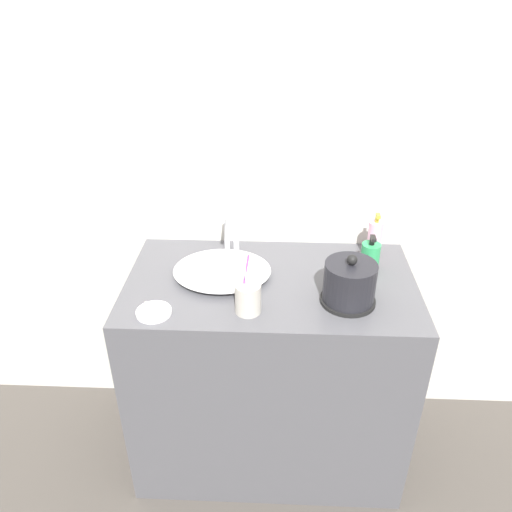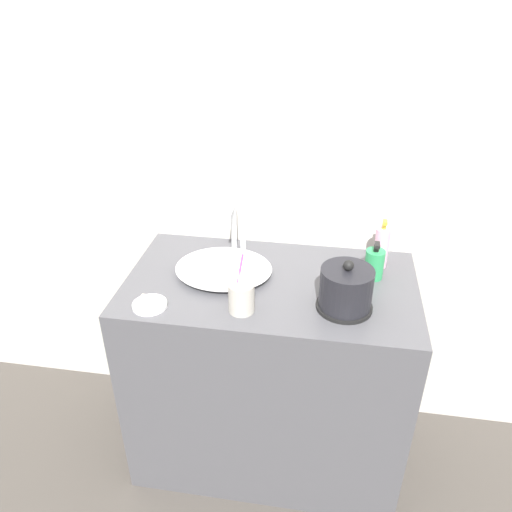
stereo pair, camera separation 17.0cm
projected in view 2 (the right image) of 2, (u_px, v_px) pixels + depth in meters
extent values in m
plane|color=#47423D|center=(257.00, 504.00, 1.92)|extent=(12.00, 12.00, 0.00)
cube|color=beige|center=(284.00, 127.00, 1.77)|extent=(6.00, 0.04, 2.60)
cube|color=#4C4C51|center=(269.00, 371.00, 1.96)|extent=(1.02, 0.57, 0.84)
ellipsoid|color=white|center=(224.00, 268.00, 1.78)|extent=(0.35, 0.30, 0.05)
cylinder|color=silver|center=(234.00, 226.00, 1.91)|extent=(0.02, 0.02, 0.19)
cylinder|color=silver|center=(230.00, 212.00, 1.81)|extent=(0.02, 0.13, 0.02)
cylinder|color=silver|center=(243.00, 244.00, 1.94)|extent=(0.02, 0.02, 0.04)
cylinder|color=black|center=(344.00, 306.00, 1.61)|extent=(0.18, 0.18, 0.01)
cylinder|color=black|center=(346.00, 289.00, 1.58)|extent=(0.17, 0.17, 0.14)
sphere|color=black|center=(349.00, 265.00, 1.53)|extent=(0.03, 0.03, 0.03)
cylinder|color=#B7B2A8|center=(241.00, 297.00, 1.57)|extent=(0.08, 0.08, 0.10)
cylinder|color=#B24CCC|center=(239.00, 277.00, 1.55)|extent=(0.03, 0.03, 0.16)
cylinder|color=white|center=(239.00, 281.00, 1.53)|extent=(0.03, 0.01, 0.16)
cylinder|color=#EAA8C6|center=(381.00, 248.00, 1.80)|extent=(0.05, 0.05, 0.15)
cylinder|color=gold|center=(384.00, 226.00, 1.75)|extent=(0.01, 0.01, 0.02)
cube|color=gold|center=(385.00, 222.00, 1.74)|extent=(0.01, 0.03, 0.01)
cylinder|color=#2D9956|center=(374.00, 264.00, 1.74)|extent=(0.07, 0.07, 0.11)
cylinder|color=black|center=(377.00, 248.00, 1.71)|extent=(0.02, 0.02, 0.02)
cube|color=black|center=(377.00, 245.00, 1.69)|extent=(0.02, 0.04, 0.01)
cylinder|color=white|center=(150.00, 305.00, 1.62)|extent=(0.11, 0.11, 0.01)
cube|color=#EFE5C6|center=(149.00, 301.00, 1.61)|extent=(0.06, 0.04, 0.02)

